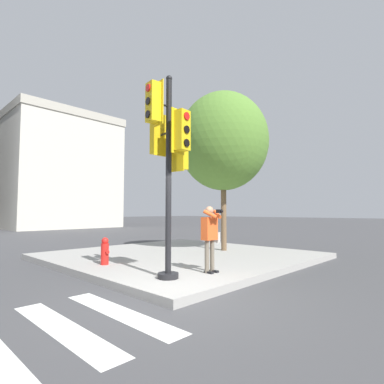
{
  "coord_description": "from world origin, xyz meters",
  "views": [
    {
      "loc": [
        -4.02,
        -4.35,
        1.68
      ],
      "look_at": [
        1.44,
        0.93,
        2.18
      ],
      "focal_mm": 28.0,
      "sensor_mm": 36.0,
      "label": 1
    }
  ],
  "objects_px": {
    "street_tree": "(223,141)",
    "traffic_signal_pole": "(168,147)",
    "person_photographer": "(210,233)",
    "fire_hydrant": "(105,251)"
  },
  "relations": [
    {
      "from": "street_tree",
      "to": "person_photographer",
      "type": "bearing_deg",
      "value": -146.5
    },
    {
      "from": "street_tree",
      "to": "traffic_signal_pole",
      "type": "bearing_deg",
      "value": -156.16
    },
    {
      "from": "traffic_signal_pole",
      "to": "person_photographer",
      "type": "distance_m",
      "value": 2.34
    },
    {
      "from": "traffic_signal_pole",
      "to": "fire_hydrant",
      "type": "height_order",
      "value": "traffic_signal_pole"
    },
    {
      "from": "person_photographer",
      "to": "traffic_signal_pole",
      "type": "bearing_deg",
      "value": 166.38
    },
    {
      "from": "traffic_signal_pole",
      "to": "person_photographer",
      "type": "bearing_deg",
      "value": -13.62
    },
    {
      "from": "traffic_signal_pole",
      "to": "person_photographer",
      "type": "relative_size",
      "value": 2.88
    },
    {
      "from": "person_photographer",
      "to": "fire_hydrant",
      "type": "height_order",
      "value": "person_photographer"
    },
    {
      "from": "street_tree",
      "to": "fire_hydrant",
      "type": "xyz_separation_m",
      "value": [
        -4.85,
        0.49,
        -3.91
      ]
    },
    {
      "from": "person_photographer",
      "to": "street_tree",
      "type": "xyz_separation_m",
      "value": [
        3.59,
        2.38,
        3.31
      ]
    }
  ]
}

